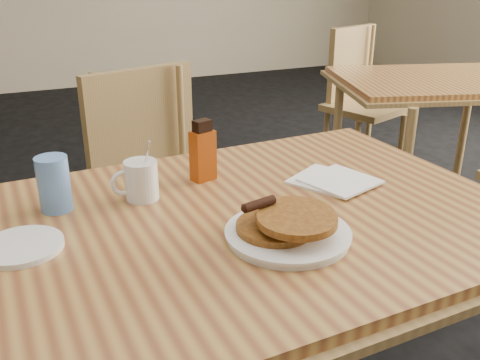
% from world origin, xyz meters
% --- Properties ---
extents(main_table, '(1.38, 0.97, 0.75)m').
position_xyz_m(main_table, '(-0.03, 0.04, 0.71)').
color(main_table, '#B0803E').
rests_on(main_table, floor).
extents(neighbor_table, '(1.26, 1.03, 0.75)m').
position_xyz_m(neighbor_table, '(1.54, 1.02, 0.70)').
color(neighbor_table, '#B0803E').
rests_on(neighbor_table, floor).
extents(chair_main_far, '(0.53, 0.53, 0.94)m').
position_xyz_m(chair_main_far, '(-0.03, 0.77, 0.56)').
color(chair_main_far, '#9E7B4A').
rests_on(chair_main_far, floor).
extents(chair_neighbor_far, '(0.52, 0.53, 0.90)m').
position_xyz_m(chair_neighbor_far, '(1.55, 1.75, 0.54)').
color(chair_neighbor_far, '#9E7B4A').
rests_on(chair_neighbor_far, floor).
extents(pancake_plate, '(0.26, 0.26, 0.08)m').
position_xyz_m(pancake_plate, '(0.04, -0.10, 0.77)').
color(pancake_plate, white).
rests_on(pancake_plate, main_table).
extents(coffee_mug, '(0.11, 0.08, 0.15)m').
position_xyz_m(coffee_mug, '(-0.19, 0.22, 0.80)').
color(coffee_mug, white).
rests_on(coffee_mug, main_table).
extents(syrup_bottle, '(0.07, 0.05, 0.16)m').
position_xyz_m(syrup_bottle, '(-0.01, 0.27, 0.82)').
color(syrup_bottle, maroon).
rests_on(syrup_bottle, main_table).
extents(napkin_stack, '(0.23, 0.24, 0.01)m').
position_xyz_m(napkin_stack, '(0.29, 0.12, 0.76)').
color(napkin_stack, white).
rests_on(napkin_stack, main_table).
extents(blue_tumbler, '(0.09, 0.09, 0.13)m').
position_xyz_m(blue_tumbler, '(-0.38, 0.24, 0.81)').
color(blue_tumbler, '#5E92DD').
rests_on(blue_tumbler, main_table).
extents(side_saucer, '(0.18, 0.18, 0.01)m').
position_xyz_m(side_saucer, '(-0.47, 0.08, 0.76)').
color(side_saucer, white).
rests_on(side_saucer, main_table).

